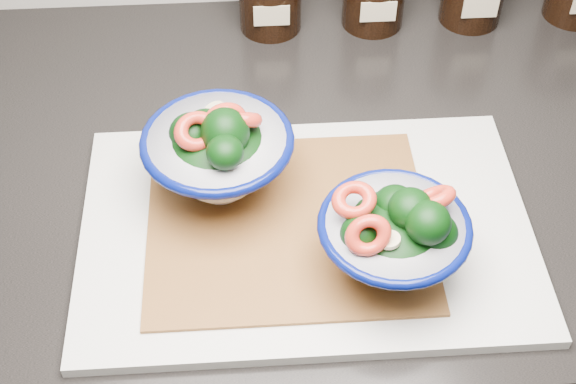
{
  "coord_description": "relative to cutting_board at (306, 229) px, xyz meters",
  "views": [
    {
      "loc": [
        -0.2,
        0.82,
        1.52
      ],
      "look_at": [
        -0.16,
        1.34,
        0.96
      ],
      "focal_mm": 50.0,
      "sensor_mm": 36.0,
      "label": 1
    }
  ],
  "objects": [
    {
      "name": "countertop",
      "position": [
        0.14,
        0.12,
        -0.03
      ],
      "size": [
        3.5,
        0.6,
        0.04
      ],
      "primitive_type": "cube",
      "color": "black",
      "rests_on": "cabinet"
    },
    {
      "name": "bowl_left",
      "position": [
        -0.08,
        0.06,
        0.06
      ],
      "size": [
        0.15,
        0.15,
        0.11
      ],
      "rotation": [
        0.0,
        0.0,
        -0.11
      ],
      "color": "white",
      "rests_on": "bamboo_mat"
    },
    {
      "name": "bamboo_mat",
      "position": [
        -0.02,
        0.0,
        0.01
      ],
      "size": [
        0.28,
        0.24,
        0.0
      ],
      "primitive_type": "cube",
      "color": "#97632D",
      "rests_on": "cutting_board"
    },
    {
      "name": "bowl_right",
      "position": [
        0.08,
        -0.06,
        0.06
      ],
      "size": [
        0.14,
        0.14,
        0.1
      ],
      "rotation": [
        0.0,
        0.0,
        0.29
      ],
      "color": "white",
      "rests_on": "bamboo_mat"
    },
    {
      "name": "cutting_board",
      "position": [
        0.0,
        0.0,
        0.0
      ],
      "size": [
        0.45,
        0.3,
        0.01
      ],
      "primitive_type": "cube",
      "color": "silver",
      "rests_on": "countertop"
    },
    {
      "name": "cabinet",
      "position": [
        0.14,
        0.12,
        -0.48
      ],
      "size": [
        3.43,
        0.58,
        0.86
      ],
      "primitive_type": "cube",
      "color": "black",
      "rests_on": "ground"
    }
  ]
}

